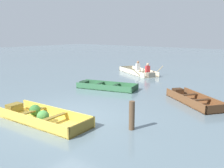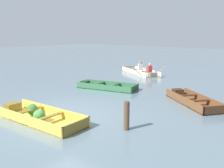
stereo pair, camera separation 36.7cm
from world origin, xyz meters
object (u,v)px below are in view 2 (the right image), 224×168
object	(u,v)px
dinghy_yellow_foreground	(36,116)
skiff_wooden_brown_mid_moored	(191,100)
skiff_green_near_moored	(105,87)
rowboat_cream_with_crew	(142,72)
mooring_post	(127,116)

from	to	relation	value
dinghy_yellow_foreground	skiff_wooden_brown_mid_moored	bearing A→B (deg)	59.19
skiff_wooden_brown_mid_moored	dinghy_yellow_foreground	bearing A→B (deg)	-120.81
skiff_green_near_moored	skiff_wooden_brown_mid_moored	xyz separation A→B (m)	(4.44, 0.25, 0.01)
dinghy_yellow_foreground	skiff_green_near_moored	distance (m)	5.11
rowboat_cream_with_crew	mooring_post	world-z (taller)	rowboat_cream_with_crew
mooring_post	skiff_wooden_brown_mid_moored	bearing A→B (deg)	85.51
dinghy_yellow_foreground	skiff_wooden_brown_mid_moored	size ratio (longest dim) A/B	1.19
skiff_green_near_moored	skiff_wooden_brown_mid_moored	distance (m)	4.45
skiff_green_near_moored	mooring_post	bearing A→B (deg)	-42.06
rowboat_cream_with_crew	mooring_post	distance (m)	10.05
skiff_wooden_brown_mid_moored	mooring_post	xyz separation A→B (m)	(-0.31, -3.98, 0.32)
rowboat_cream_with_crew	mooring_post	size ratio (longest dim) A/B	4.36
skiff_green_near_moored	skiff_wooden_brown_mid_moored	size ratio (longest dim) A/B	1.10
skiff_wooden_brown_mid_moored	rowboat_cream_with_crew	size ratio (longest dim) A/B	0.77
skiff_green_near_moored	mooring_post	distance (m)	5.57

